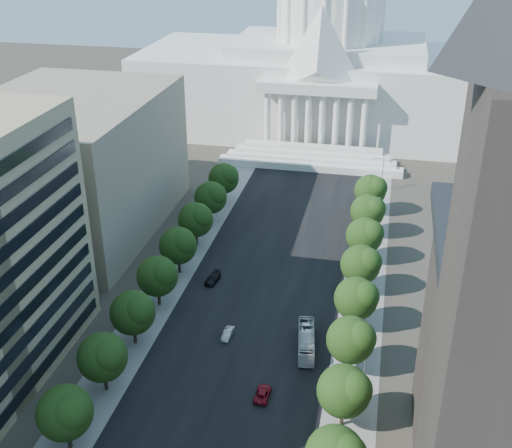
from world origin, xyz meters
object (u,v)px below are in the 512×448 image
Objects in this scene: car_red at (263,394)px; city_bus at (306,341)px; car_dark_b at (213,278)px; car_silver at (228,334)px.

city_bus is (4.77, 13.14, 0.92)m from car_red.
car_dark_b reaches higher than car_red.
car_silver is 0.88× the size of car_red.
car_dark_b reaches higher than car_silver.
car_red is 0.41× the size of city_bus.
car_silver is at bearing -59.43° from car_dark_b.
car_dark_b is at bearing -61.23° from car_red.
car_silver is 18.59m from car_dark_b.
city_bus is at bearing -32.61° from car_dark_b.
car_silver is at bearing 170.28° from city_bus.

